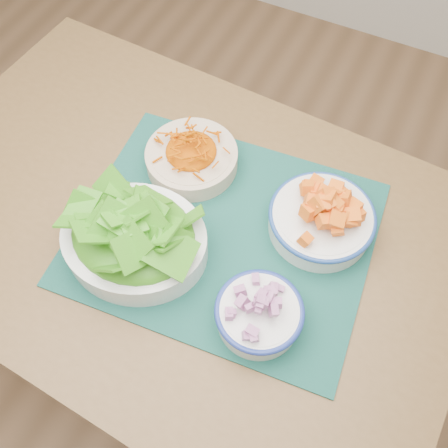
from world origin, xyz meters
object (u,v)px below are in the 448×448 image
at_px(carrot_bowl, 191,155).
at_px(onion_bowl, 259,312).
at_px(table, 178,247).
at_px(squash_bowl, 322,216).
at_px(placemat, 224,233).
at_px(lettuce_bowl, 133,235).

relative_size(carrot_bowl, onion_bowl, 1.35).
xyz_separation_m(table, onion_bowl, (0.22, -0.11, 0.15)).
xyz_separation_m(carrot_bowl, squash_bowl, (0.28, -0.03, 0.01)).
bearing_deg(placemat, table, -177.37).
bearing_deg(squash_bowl, onion_bowl, -97.41).
height_order(placemat, lettuce_bowl, lettuce_bowl).
bearing_deg(squash_bowl, lettuce_bowl, -145.91).
distance_m(carrot_bowl, lettuce_bowl, 0.21).
height_order(carrot_bowl, lettuce_bowl, lettuce_bowl).
height_order(carrot_bowl, onion_bowl, onion_bowl).
height_order(lettuce_bowl, onion_bowl, lettuce_bowl).
bearing_deg(carrot_bowl, onion_bowl, -43.62).
distance_m(placemat, onion_bowl, 0.18).
bearing_deg(onion_bowl, squash_bowl, 82.59).
distance_m(lettuce_bowl, onion_bowl, 0.25).
relative_size(table, onion_bowl, 7.19).
xyz_separation_m(carrot_bowl, onion_bowl, (0.25, -0.24, 0.00)).
distance_m(table, squash_bowl, 0.31).
bearing_deg(placemat, squash_bowl, 24.45).
bearing_deg(table, onion_bowl, -23.43).
relative_size(placemat, onion_bowl, 3.34).
bearing_deg(table, placemat, 11.02).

